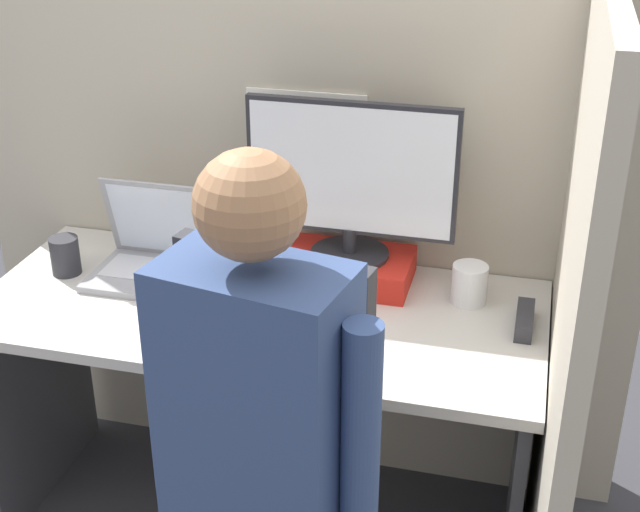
# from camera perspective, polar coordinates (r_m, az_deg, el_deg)

# --- Properties ---
(cubicle_panel_back) EXTENTS (1.99, 0.05, 1.62)m
(cubicle_panel_back) POSITION_cam_1_polar(r_m,az_deg,el_deg) (2.62, -1.58, 1.89)
(cubicle_panel_back) COLOR #B7AD99
(cubicle_panel_back) RESTS_ON ground
(cubicle_panel_right) EXTENTS (0.04, 1.30, 1.62)m
(cubicle_panel_right) POSITION_cam_1_polar(r_m,az_deg,el_deg) (2.16, 15.26, -4.82)
(cubicle_panel_right) COLOR #B7AD99
(cubicle_panel_right) RESTS_ON ground
(desk) EXTENTS (1.49, 0.66, 0.74)m
(desk) POSITION_cam_1_polar(r_m,az_deg,el_deg) (2.44, -3.81, -6.89)
(desk) COLOR beige
(desk) RESTS_ON ground
(paper_box) EXTENTS (0.34, 0.23, 0.08)m
(paper_box) POSITION_cam_1_polar(r_m,az_deg,el_deg) (2.45, 1.88, -0.77)
(paper_box) COLOR red
(paper_box) RESTS_ON desk
(monitor) EXTENTS (0.56, 0.21, 0.43)m
(monitor) POSITION_cam_1_polar(r_m,az_deg,el_deg) (2.34, 1.99, 5.02)
(monitor) COLOR #232328
(monitor) RESTS_ON paper_box
(laptop) EXTENTS (0.31, 0.25, 0.26)m
(laptop) POSITION_cam_1_polar(r_m,az_deg,el_deg) (2.51, -10.67, -0.13)
(laptop) COLOR #99999E
(laptop) RESTS_ON desk
(mouse) EXTENTS (0.07, 0.04, 0.03)m
(mouse) POSITION_cam_1_polar(r_m,az_deg,el_deg) (2.24, -7.39, -4.39)
(mouse) COLOR black
(mouse) RESTS_ON desk
(stapler) EXTENTS (0.04, 0.16, 0.04)m
(stapler) POSITION_cam_1_polar(r_m,az_deg,el_deg) (2.29, 12.96, -4.02)
(stapler) COLOR #2D2D33
(stapler) RESTS_ON desk
(carrot_toy) EXTENTS (0.04, 0.16, 0.04)m
(carrot_toy) POSITION_cam_1_polar(r_m,az_deg,el_deg) (2.18, -3.62, -5.07)
(carrot_toy) COLOR orange
(carrot_toy) RESTS_ON desk
(office_chair) EXTENTS (0.55, 0.60, 1.11)m
(office_chair) POSITION_cam_1_polar(r_m,az_deg,el_deg) (1.96, -3.27, -16.05)
(office_chair) COLOR #2D2D33
(office_chair) RESTS_ON ground
(person) EXTENTS (0.47, 0.46, 1.42)m
(person) POSITION_cam_1_polar(r_m,az_deg,el_deg) (1.67, -4.16, -13.40)
(person) COLOR brown
(person) RESTS_ON ground
(coffee_mug) EXTENTS (0.09, 0.09, 0.11)m
(coffee_mug) POSITION_cam_1_polar(r_m,az_deg,el_deg) (2.36, 9.54, -1.78)
(coffee_mug) COLOR white
(coffee_mug) RESTS_ON desk
(pen_cup) EXTENTS (0.08, 0.08, 0.11)m
(pen_cup) POSITION_cam_1_polar(r_m,az_deg,el_deg) (2.58, -16.00, 0.02)
(pen_cup) COLOR #28282D
(pen_cup) RESTS_ON desk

